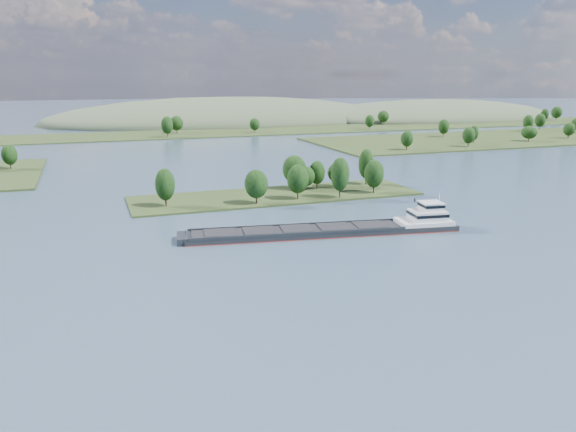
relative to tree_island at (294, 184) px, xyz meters
name	(u,v)px	position (x,y,z in m)	size (l,w,h in m)	color
ground	(353,244)	(-6.20, -59.13, -4.16)	(1800.00, 1800.00, 0.00)	#3C4E68
tree_island	(294,184)	(0.00, 0.00, 0.00)	(100.00, 30.00, 14.98)	#253417
right_bank	(543,136)	(225.40, 120.63, -3.25)	(320.00, 90.00, 14.79)	#253417
back_shoreline	(189,133)	(2.13, 220.57, -3.46)	(900.00, 60.00, 15.01)	#253417
hill_east	(434,118)	(253.80, 290.87, -4.16)	(260.00, 140.00, 36.00)	#404D35
hill_west	(226,121)	(53.80, 320.87, -4.16)	(320.00, 160.00, 44.00)	#404D35
cargo_barge	(341,229)	(-4.95, -49.19, -2.88)	(75.65, 20.35, 10.16)	black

